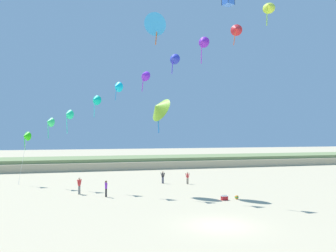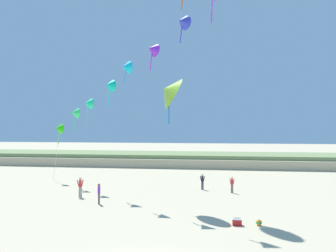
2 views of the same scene
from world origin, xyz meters
TOP-DOWN VIEW (x-y plane):
  - ground_plane at (0.00, 0.00)m, footprint 240.00×240.00m
  - dune_ridge at (0.00, 42.79)m, footprint 120.00×11.46m
  - person_near_left at (-8.95, 15.19)m, footprint 0.50×0.47m
  - person_near_right at (1.23, 20.59)m, footprint 0.52×0.28m
  - person_mid_center at (-6.45, 12.92)m, footprint 0.26×0.55m
  - person_far_left at (4.01, 19.26)m, footprint 0.48×0.33m
  - kite_banner_string at (-3.73, 14.98)m, footprint 24.00×19.14m
  - large_kite_low_lead at (-1.02, 13.73)m, footprint 2.80×3.21m
  - large_kite_high_solo at (-0.35, 17.47)m, footprint 3.33×3.20m
  - beach_cooler at (4.04, 8.39)m, footprint 0.58×0.41m
  - beach_ball at (5.36, 8.56)m, footprint 0.36×0.36m

SIDE VIEW (x-z plane):
  - ground_plane at x=0.00m, z-range 0.00..0.00m
  - beach_ball at x=5.36m, z-range 0.00..0.36m
  - beach_cooler at x=4.04m, z-range -0.02..0.45m
  - person_far_left at x=4.01m, z-range 0.12..1.61m
  - person_near_right at x=1.23m, z-range 0.12..1.64m
  - person_mid_center at x=-6.45m, z-range 0.13..1.73m
  - dune_ridge at x=0.00m, z-range -0.01..1.87m
  - person_near_left at x=-8.95m, z-range 0.13..1.86m
  - large_kite_low_lead at x=-1.02m, z-range 6.85..10.86m
  - kite_banner_string at x=-3.73m, z-range 2.65..20.90m
  - large_kite_high_solo at x=-0.35m, z-range 16.98..20.88m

